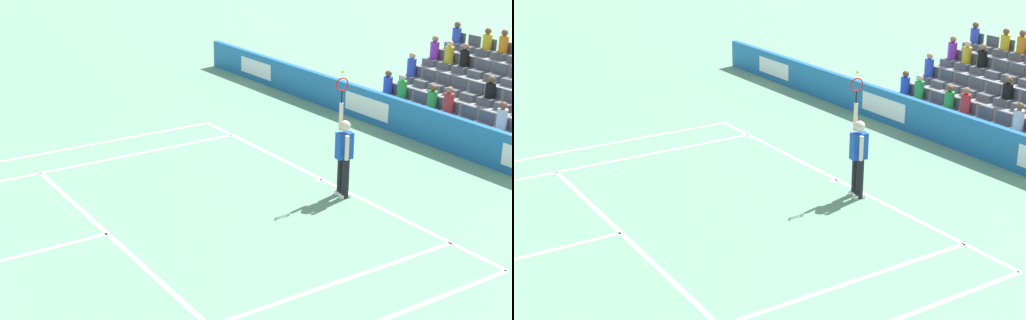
# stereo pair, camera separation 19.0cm
# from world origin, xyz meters

# --- Properties ---
(line_baseline) EXTENTS (10.97, 0.10, 0.01)m
(line_baseline) POSITION_xyz_m (0.00, -11.89, 0.00)
(line_baseline) COLOR white
(line_baseline) RESTS_ON ground
(line_service) EXTENTS (8.23, 0.10, 0.01)m
(line_service) POSITION_xyz_m (0.00, -6.40, 0.00)
(line_service) COLOR white
(line_service) RESTS_ON ground
(line_singles_sideline_left) EXTENTS (0.10, 11.89, 0.01)m
(line_singles_sideline_left) POSITION_xyz_m (4.12, -5.95, 0.00)
(line_singles_sideline_left) COLOR white
(line_singles_sideline_left) RESTS_ON ground
(line_doubles_sideline_left) EXTENTS (0.10, 11.89, 0.01)m
(line_doubles_sideline_left) POSITION_xyz_m (5.49, -5.95, 0.00)
(line_doubles_sideline_left) COLOR white
(line_doubles_sideline_left) RESTS_ON ground
(line_centre_mark) EXTENTS (0.10, 0.20, 0.01)m
(line_centre_mark) POSITION_xyz_m (0.00, -11.79, 0.00)
(line_centre_mark) COLOR white
(line_centre_mark) RESTS_ON ground
(sponsor_barrier) EXTENTS (23.71, 0.22, 0.99)m
(sponsor_barrier) POSITION_xyz_m (0.00, -15.94, 0.49)
(sponsor_barrier) COLOR #1E66AD
(sponsor_barrier) RESTS_ON ground
(tennis_player) EXTENTS (0.51, 0.40, 2.85)m
(tennis_player) POSITION_xyz_m (-1.04, -11.65, 0.99)
(tennis_player) COLOR black
(tennis_player) RESTS_ON ground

